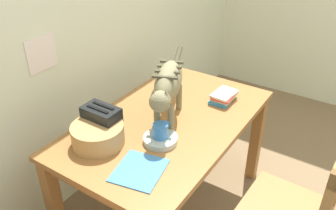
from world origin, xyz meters
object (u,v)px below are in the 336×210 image
saucer_bowl (160,139)px  magazine (139,170)px  dining_table (168,132)px  toaster (102,121)px  cat (168,84)px  coffee_mug (161,130)px  book_stack (223,97)px  wicker_basket (98,134)px

saucer_bowl → magazine: (-0.25, -0.05, -0.01)m
dining_table → toaster: 0.42m
saucer_bowl → magazine: bearing=-169.5°
cat → dining_table: bearing=-82.0°
cat → coffee_mug: (-0.19, -0.08, -0.17)m
magazine → toaster: size_ratio=1.24×
coffee_mug → book_stack: bearing=-8.7°
dining_table → saucer_bowl: size_ratio=7.23×
cat → toaster: cat is taller
wicker_basket → book_stack: bearing=-24.8°
cat → coffee_mug: 0.26m
saucer_bowl → toaster: toaster is taller
coffee_mug → magazine: 0.26m
saucer_bowl → toaster: size_ratio=0.92×
book_stack → magazine: bearing=177.0°
magazine → saucer_bowl: bearing=-1.2°
coffee_mug → book_stack: size_ratio=0.64×
dining_table → toaster: bearing=145.9°
saucer_bowl → book_stack: 0.59m
magazine → toaster: bearing=57.7°
saucer_bowl → wicker_basket: (-0.19, 0.27, 0.04)m
dining_table → magazine: bearing=-163.7°
cat → coffee_mug: cat is taller
coffee_mug → saucer_bowl: bearing=-180.0°
saucer_bowl → wicker_basket: bearing=125.1°
cat → saucer_bowl: cat is taller
cat → saucer_bowl: bearing=90.0°
toaster → coffee_mug: bearing=-68.4°
saucer_bowl → magazine: saucer_bowl is taller
cat → magazine: size_ratio=2.59×
dining_table → coffee_mug: 0.27m
saucer_bowl → toaster: bearing=111.0°
dining_table → toaster: (-0.32, 0.22, 0.17)m
magazine → wicker_basket: 0.32m
cat → book_stack: (0.39, -0.17, -0.21)m
dining_table → coffee_mug: size_ratio=10.95×
book_stack → toaster: (-0.70, 0.39, 0.05)m
book_stack → toaster: size_ratio=0.95×
dining_table → book_stack: 0.43m
dining_table → saucer_bowl: 0.24m
wicker_basket → toaster: bearing=24.8°
coffee_mug → wicker_basket: bearing=125.6°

